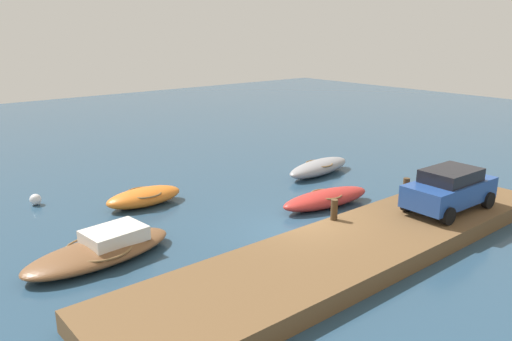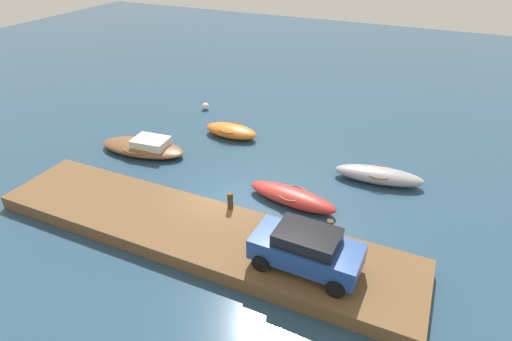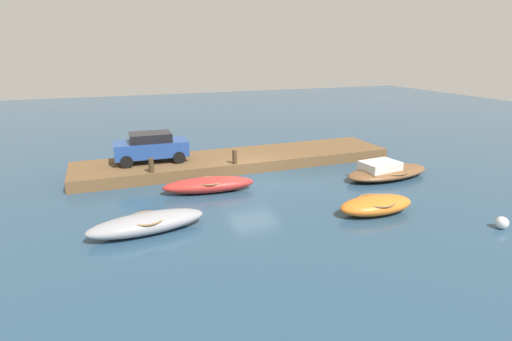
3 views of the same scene
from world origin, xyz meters
TOP-DOWN VIEW (x-y plane):
  - ground_plane at (0.00, 0.00)m, footprint 84.00×84.00m
  - dock_platform at (0.00, -2.56)m, footprint 18.17×3.84m
  - rowboat_grey at (6.02, 4.87)m, footprint 4.45×1.78m
  - motorboat_brown at (-6.55, 2.53)m, footprint 5.20×2.58m
  - rowboat_orange at (-3.04, 6.37)m, footprint 3.33×1.57m
  - rowboat_red at (2.74, 1.34)m, footprint 4.46×1.76m
  - mooring_post_west at (0.71, -0.89)m, footprint 0.25×0.25m
  - mooring_post_mid_west at (5.09, -0.89)m, footprint 0.26×0.26m
  - parked_car at (4.80, -2.94)m, footprint 3.92×2.01m
  - marker_buoy at (-6.58, 9.34)m, footprint 0.48×0.48m

SIDE VIEW (x-z plane):
  - ground_plane at x=0.00m, z-range 0.00..0.00m
  - marker_buoy at x=-6.58m, z-range 0.00..0.48m
  - dock_platform at x=0.00m, z-range 0.00..0.60m
  - rowboat_red at x=2.74m, z-range 0.01..0.72m
  - motorboat_brown at x=-6.55m, z-range -0.10..0.84m
  - rowboat_orange at x=-3.04m, z-range 0.01..0.74m
  - rowboat_grey at x=6.02m, z-range 0.01..0.75m
  - mooring_post_mid_west at x=5.09m, z-range 0.60..1.31m
  - mooring_post_west at x=0.71m, z-range 0.60..1.36m
  - parked_car at x=4.80m, z-range 0.64..2.24m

